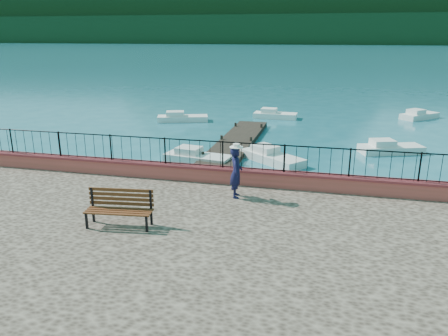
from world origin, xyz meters
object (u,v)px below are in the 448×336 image
at_px(boat_0, 198,155).
at_px(boat_5, 420,114).
at_px(boat_3, 183,116).
at_px(boat_1, 272,155).
at_px(boat_2, 391,146).
at_px(person, 236,172).
at_px(boat_4, 275,113).
at_px(park_bench, 120,216).

relative_size(boat_0, boat_5, 1.05).
bearing_deg(boat_3, boat_0, -85.13).
bearing_deg(boat_1, boat_2, 67.57).
relative_size(boat_1, boat_5, 1.13).
height_order(person, boat_0, person).
height_order(person, boat_4, person).
bearing_deg(park_bench, person, 41.68).
distance_m(boat_2, boat_4, 11.79).
bearing_deg(person, park_bench, 127.52).
xyz_separation_m(boat_0, boat_1, (3.74, 1.01, 0.00)).
distance_m(boat_0, boat_5, 20.80).
bearing_deg(boat_5, boat_2, -151.58).
relative_size(park_bench, boat_5, 0.59).
distance_m(park_bench, boat_2, 17.49).
height_order(boat_0, boat_2, same).
height_order(boat_1, boat_2, same).
distance_m(boat_0, boat_1, 3.87).
relative_size(boat_2, boat_3, 0.91).
height_order(person, boat_1, person).
height_order(boat_4, boat_5, same).
relative_size(park_bench, boat_3, 0.51).
distance_m(boat_0, boat_3, 11.33).
bearing_deg(boat_2, park_bench, -140.60).
height_order(person, boat_2, person).
relative_size(boat_3, boat_4, 1.13).
bearing_deg(boat_3, boat_5, -0.87).
distance_m(boat_1, boat_3, 12.44).
relative_size(boat_0, boat_4, 1.03).
relative_size(person, boat_1, 0.46).
relative_size(park_bench, boat_0, 0.56).
xyz_separation_m(park_bench, boat_3, (-5.30, 20.97, -1.11)).
bearing_deg(person, boat_3, 13.05).
distance_m(boat_1, boat_4, 12.44).
bearing_deg(boat_4, person, -84.48).
distance_m(park_bench, boat_5, 29.26).
bearing_deg(park_bench, boat_1, 69.44).
distance_m(boat_0, boat_4, 13.57).
relative_size(person, boat_2, 0.49).
distance_m(person, boat_5, 25.41).
xyz_separation_m(park_bench, boat_0, (-0.91, 10.53, -1.11)).
distance_m(boat_4, boat_5, 11.37).
relative_size(boat_1, boat_3, 0.98).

